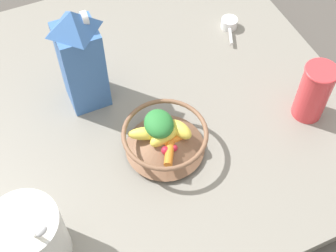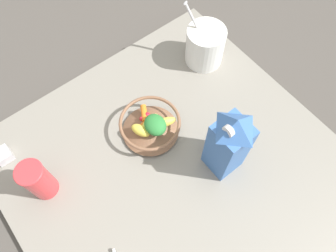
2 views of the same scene
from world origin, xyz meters
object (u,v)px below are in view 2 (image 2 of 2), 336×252
object	(u,v)px
yogurt_tub	(205,44)
spice_jar	(3,156)
fruit_bowl	(151,126)
drinking_cup	(38,180)
milk_carton	(229,143)

from	to	relation	value
yogurt_tub	spice_jar	world-z (taller)	yogurt_tub
yogurt_tub	spice_jar	bearing A→B (deg)	-96.84
fruit_bowl	yogurt_tub	world-z (taller)	yogurt_tub
spice_jar	fruit_bowl	bearing A→B (deg)	62.94
drinking_cup	spice_jar	size ratio (longest dim) A/B	3.20
fruit_bowl	drinking_cup	distance (m)	0.35
fruit_bowl	spice_jar	bearing A→B (deg)	-117.06
milk_carton	fruit_bowl	bearing A→B (deg)	-152.93
milk_carton	spice_jar	bearing A→B (deg)	-129.25
fruit_bowl	milk_carton	world-z (taller)	milk_carton
spice_jar	yogurt_tub	bearing A→B (deg)	83.16
milk_carton	drinking_cup	xyz separation A→B (m)	(-0.25, -0.45, -0.06)
fruit_bowl	drinking_cup	bearing A→B (deg)	-96.85
yogurt_tub	drinking_cup	distance (m)	0.66
drinking_cup	milk_carton	bearing A→B (deg)	61.01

